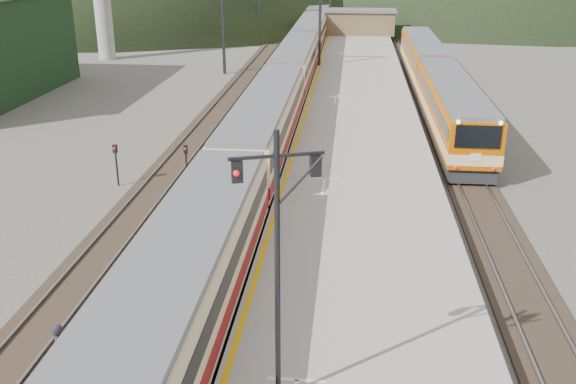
# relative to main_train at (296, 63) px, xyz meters

# --- Properties ---
(track_main) EXTENTS (2.60, 200.00, 0.23)m
(track_main) POSITION_rel_main_train_xyz_m (0.00, -10.14, -1.99)
(track_main) COLOR black
(track_main) RESTS_ON ground
(track_far) EXTENTS (2.60, 200.00, 0.23)m
(track_far) POSITION_rel_main_train_xyz_m (-5.00, -10.14, -1.99)
(track_far) COLOR black
(track_far) RESTS_ON ground
(track_second) EXTENTS (2.60, 200.00, 0.23)m
(track_second) POSITION_rel_main_train_xyz_m (11.50, -10.14, -1.99)
(track_second) COLOR black
(track_second) RESTS_ON ground
(platform) EXTENTS (8.00, 100.00, 1.00)m
(platform) POSITION_rel_main_train_xyz_m (5.60, -12.14, -1.56)
(platform) COLOR gray
(platform) RESTS_ON ground
(gantry_near) EXTENTS (9.55, 0.25, 8.00)m
(gantry_near) POSITION_rel_main_train_xyz_m (-2.85, 4.86, 3.53)
(gantry_near) COLOR black
(gantry_near) RESTS_ON ground
(station_shed) EXTENTS (9.40, 4.40, 3.10)m
(station_shed) POSITION_rel_main_train_xyz_m (5.60, 27.86, 0.51)
(station_shed) COLOR brown
(station_shed) RESTS_ON platform
(main_train) EXTENTS (3.00, 102.73, 3.66)m
(main_train) POSITION_rel_main_train_xyz_m (0.00, 0.00, 0.00)
(main_train) COLOR #E8C68A
(main_train) RESTS_ON track_main
(second_train) EXTENTS (2.81, 38.28, 3.43)m
(second_train) POSITION_rel_main_train_xyz_m (11.50, -5.83, -0.11)
(second_train) COLOR #B45000
(second_train) RESTS_ON track_second
(signal_mast) EXTENTS (2.11, 0.82, 7.23)m
(signal_mast) POSITION_rel_main_train_xyz_m (3.38, -43.73, 3.34)
(signal_mast) COLOR black
(signal_mast) RESTS_ON platform
(short_signal_b) EXTENTS (0.26, 0.22, 2.27)m
(short_signal_b) POSITION_rel_main_train_xyz_m (-3.48, -26.12, -0.59)
(short_signal_b) COLOR black
(short_signal_b) RESTS_ON ground
(short_signal_c) EXTENTS (0.24, 0.19, 2.27)m
(short_signal_c) POSITION_rel_main_train_xyz_m (-7.16, -26.41, -0.59)
(short_signal_c) COLOR black
(short_signal_c) RESTS_ON ground
(worker) EXTENTS (0.77, 0.68, 1.77)m
(worker) POSITION_rel_main_train_xyz_m (-3.23, -42.12, -1.17)
(worker) COLOR black
(worker) RESTS_ON ground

